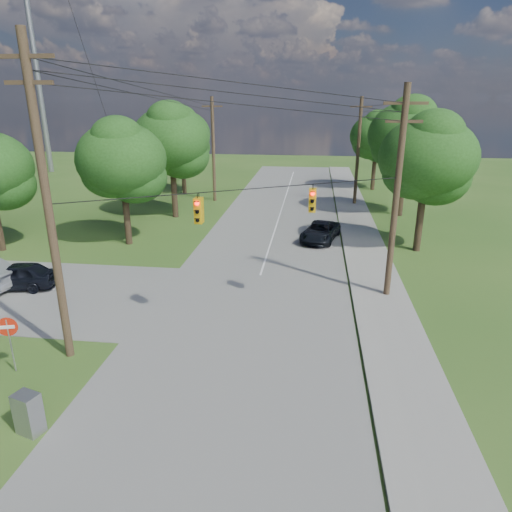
# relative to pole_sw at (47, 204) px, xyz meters

# --- Properties ---
(ground) EXTENTS (140.00, 140.00, 0.00)m
(ground) POSITION_rel_pole_sw_xyz_m (4.60, -0.40, -6.23)
(ground) COLOR #2E551C
(ground) RESTS_ON ground
(main_road) EXTENTS (10.00, 100.00, 0.03)m
(main_road) POSITION_rel_pole_sw_xyz_m (6.60, 4.60, -6.21)
(main_road) COLOR gray
(main_road) RESTS_ON ground
(sidewalk_east) EXTENTS (2.60, 100.00, 0.12)m
(sidewalk_east) POSITION_rel_pole_sw_xyz_m (13.30, 4.60, -6.17)
(sidewalk_east) COLOR gray
(sidewalk_east) RESTS_ON ground
(pole_sw) EXTENTS (2.00, 0.32, 12.00)m
(pole_sw) POSITION_rel_pole_sw_xyz_m (0.00, 0.00, 0.00)
(pole_sw) COLOR brown
(pole_sw) RESTS_ON ground
(pole_ne) EXTENTS (2.00, 0.32, 10.50)m
(pole_ne) POSITION_rel_pole_sw_xyz_m (13.50, 7.60, -0.76)
(pole_ne) COLOR brown
(pole_ne) RESTS_ON ground
(pole_north_e) EXTENTS (2.00, 0.32, 10.00)m
(pole_north_e) POSITION_rel_pole_sw_xyz_m (13.50, 29.60, -1.10)
(pole_north_e) COLOR brown
(pole_north_e) RESTS_ON ground
(pole_north_w) EXTENTS (2.00, 0.32, 10.00)m
(pole_north_w) POSITION_rel_pole_sw_xyz_m (-0.40, 29.60, -1.10)
(pole_north_w) COLOR brown
(pole_north_w) RESTS_ON ground
(power_lines) EXTENTS (13.93, 29.62, 4.93)m
(power_lines) POSITION_rel_pole_sw_xyz_m (6.10, 11.14, 2.93)
(power_lines) COLOR black
(power_lines) RESTS_ON ground
(traffic_signals) EXTENTS (4.91, 3.27, 1.05)m
(traffic_signals) POSITION_rel_pole_sw_xyz_m (7.15, 4.03, -0.73)
(traffic_signals) COLOR gold
(traffic_signals) RESTS_ON ground
(tree_w_near) EXTENTS (6.00, 6.00, 8.40)m
(tree_w_near) POSITION_rel_pole_sw_xyz_m (-3.40, 14.60, -0.30)
(tree_w_near) COLOR #413220
(tree_w_near) RESTS_ON ground
(tree_w_mid) EXTENTS (6.40, 6.40, 9.22)m
(tree_w_mid) POSITION_rel_pole_sw_xyz_m (-2.40, 22.60, 0.35)
(tree_w_mid) COLOR #413220
(tree_w_mid) RESTS_ON ground
(tree_w_far) EXTENTS (6.00, 6.00, 8.73)m
(tree_w_far) POSITION_rel_pole_sw_xyz_m (-4.40, 32.60, 0.02)
(tree_w_far) COLOR #413220
(tree_w_far) RESTS_ON ground
(tree_e_near) EXTENTS (6.20, 6.20, 8.81)m
(tree_e_near) POSITION_rel_pole_sw_xyz_m (16.60, 15.60, 0.02)
(tree_e_near) COLOR #413220
(tree_e_near) RESTS_ON ground
(tree_e_mid) EXTENTS (6.60, 6.60, 9.64)m
(tree_e_mid) POSITION_rel_pole_sw_xyz_m (17.10, 25.60, 0.68)
(tree_e_mid) COLOR #413220
(tree_e_mid) RESTS_ON ground
(tree_e_far) EXTENTS (5.80, 5.80, 8.32)m
(tree_e_far) POSITION_rel_pole_sw_xyz_m (16.10, 37.60, -0.31)
(tree_e_far) COLOR #413220
(tree_e_far) RESTS_ON ground
(car_cross_dark) EXTENTS (4.44, 2.30, 1.44)m
(car_cross_dark) POSITION_rel_pole_sw_xyz_m (-6.23, 6.04, -5.47)
(car_cross_dark) COLOR black
(car_cross_dark) RESTS_ON cross_road
(car_main_north) EXTENTS (3.26, 5.10, 1.31)m
(car_main_north) POSITION_rel_pole_sw_xyz_m (10.10, 17.06, -5.54)
(car_main_north) COLOR black
(car_main_north) RESTS_ON main_road
(control_cabinet) EXTENTS (0.88, 0.75, 1.36)m
(control_cabinet) POSITION_rel_pole_sw_xyz_m (1.10, -4.40, -5.55)
(control_cabinet) COLOR gray
(control_cabinet) RESTS_ON ground
(do_not_enter_sign) EXTENTS (0.73, 0.23, 2.25)m
(do_not_enter_sign) POSITION_rel_pole_sw_xyz_m (-1.47, -1.35, -4.58)
(do_not_enter_sign) COLOR gray
(do_not_enter_sign) RESTS_ON ground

